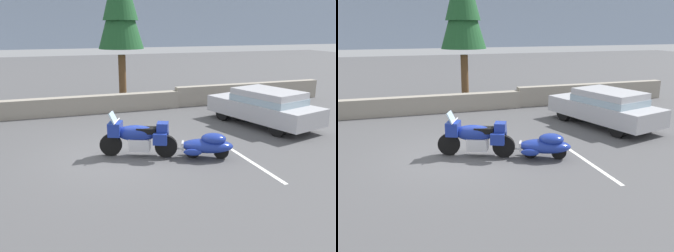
# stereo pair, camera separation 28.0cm
# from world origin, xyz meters

# --- Properties ---
(ground_plane) EXTENTS (80.00, 80.00, 0.00)m
(ground_plane) POSITION_xyz_m (0.00, 0.00, 0.00)
(ground_plane) COLOR #4C4C4F
(stone_guard_wall) EXTENTS (24.00, 0.57, 0.94)m
(stone_guard_wall) POSITION_xyz_m (-0.43, 5.91, 0.43)
(stone_guard_wall) COLOR gray
(stone_guard_wall) RESTS_ON ground
(distant_ridgeline) EXTENTS (240.00, 80.00, 16.00)m
(distant_ridgeline) POSITION_xyz_m (0.00, 95.92, 8.00)
(distant_ridgeline) COLOR #8C9EB7
(distant_ridgeline) RESTS_ON ground
(touring_motorcycle) EXTENTS (2.17, 1.28, 1.33)m
(touring_motorcycle) POSITION_xyz_m (0.54, -0.16, 0.62)
(touring_motorcycle) COLOR black
(touring_motorcycle) RESTS_ON ground
(car_shaped_trailer) EXTENTS (2.16, 1.24, 0.76)m
(car_shaped_trailer) POSITION_xyz_m (2.41, -0.98, 0.41)
(car_shaped_trailer) COLOR black
(car_shaped_trailer) RESTS_ON ground
(sedan_at_right_edge) EXTENTS (2.95, 4.82, 1.41)m
(sedan_at_right_edge) POSITION_xyz_m (6.06, 1.68, 0.77)
(sedan_at_right_edge) COLOR black
(sedan_at_right_edge) RESTS_ON ground
(parking_stripe_marker) EXTENTS (0.12, 3.60, 0.01)m
(parking_stripe_marker) POSITION_xyz_m (3.47, -1.50, 0.00)
(parking_stripe_marker) COLOR silver
(parking_stripe_marker) RESTS_ON ground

